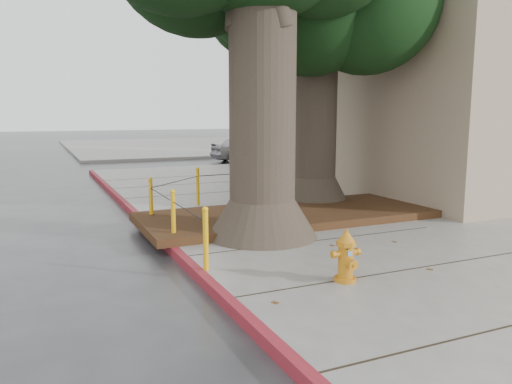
# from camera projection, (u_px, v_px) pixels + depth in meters

# --- Properties ---
(ground) EXTENTS (140.00, 140.00, 0.00)m
(ground) POSITION_uv_depth(u_px,v_px,m) (362.00, 287.00, 6.99)
(ground) COLOR #28282B
(ground) RESTS_ON ground
(sidewalk_main) EXTENTS (16.00, 26.00, 0.15)m
(sidewalk_main) POSITION_uv_depth(u_px,v_px,m) (510.00, 214.00, 11.66)
(sidewalk_main) COLOR slate
(sidewalk_main) RESTS_ON ground
(sidewalk_far) EXTENTS (16.00, 20.00, 0.15)m
(sidewalk_far) POSITION_uv_depth(u_px,v_px,m) (183.00, 146.00, 36.44)
(sidewalk_far) COLOR slate
(sidewalk_far) RESTS_ON ground
(curb_red) EXTENTS (0.14, 26.00, 0.16)m
(curb_red) POSITION_uv_depth(u_px,v_px,m) (176.00, 253.00, 8.43)
(curb_red) COLOR maroon
(curb_red) RESTS_ON ground
(planter_bed) EXTENTS (6.40, 2.60, 0.16)m
(planter_bed) POSITION_uv_depth(u_px,v_px,m) (289.00, 215.00, 10.84)
(planter_bed) COLOR black
(planter_bed) RESTS_ON sidewalk_main
(building_corner) EXTENTS (12.00, 13.00, 10.00)m
(building_corner) POSITION_uv_depth(u_px,v_px,m) (454.00, 41.00, 17.92)
(building_corner) COLOR gray
(building_corner) RESTS_ON ground
(building_side_white) EXTENTS (10.00, 10.00, 9.00)m
(building_side_white) POSITION_uv_depth(u_px,v_px,m) (331.00, 85.00, 36.20)
(building_side_white) COLOR silver
(building_side_white) RESTS_ON ground
(building_side_grey) EXTENTS (12.00, 14.00, 12.00)m
(building_side_grey) POSITION_uv_depth(u_px,v_px,m) (352.00, 72.00, 43.80)
(building_side_grey) COLOR slate
(building_side_grey) RESTS_ON ground
(tree_far) EXTENTS (4.50, 3.80, 7.17)m
(tree_far) POSITION_uv_depth(u_px,v_px,m) (327.00, 5.00, 12.08)
(tree_far) COLOR #4C3F33
(tree_far) RESTS_ON sidewalk_main
(bollard_ring) EXTENTS (3.79, 5.39, 0.95)m
(bollard_ring) POSITION_uv_depth(u_px,v_px,m) (204.00, 197.00, 10.48)
(bollard_ring) COLOR #F6B00D
(bollard_ring) RESTS_ON sidewalk_main
(fire_hydrant) EXTENTS (0.38, 0.34, 0.72)m
(fire_hydrant) POSITION_uv_depth(u_px,v_px,m) (346.00, 256.00, 6.73)
(fire_hydrant) COLOR orange
(fire_hydrant) RESTS_ON sidewalk_main
(car_silver) EXTENTS (3.90, 1.66, 1.32)m
(car_silver) POSITION_uv_depth(u_px,v_px,m) (249.00, 148.00, 25.45)
(car_silver) COLOR #A4A3A8
(car_silver) RESTS_ON ground
(car_red) EXTENTS (3.64, 1.56, 1.17)m
(car_red) POSITION_uv_depth(u_px,v_px,m) (282.00, 147.00, 27.53)
(car_red) COLOR maroon
(car_red) RESTS_ON ground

